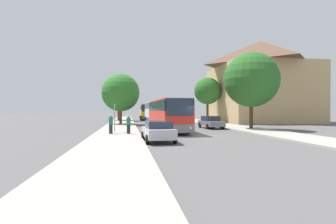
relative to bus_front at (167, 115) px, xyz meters
The scene contains 16 objects.
ground_plane 5.90m from the bus_front, 69.64° to the right, with size 300.00×300.00×0.00m, color #565454.
sidewalk_left 7.48m from the bus_front, 133.60° to the right, with size 4.00×120.00×0.15m, color #A39E93.
sidewalk_right 10.54m from the bus_front, 30.54° to the right, with size 4.00×120.00×0.15m, color #A39E93.
building_right_background 27.20m from the bus_front, 41.65° to the left, with size 15.32×15.65×14.76m.
bus_front is the anchor object (origin of this frame).
bus_middle 14.59m from the bus_front, 88.37° to the left, with size 3.09×10.94×3.46m.
bus_rear 30.62m from the bus_front, 89.92° to the left, with size 3.09×12.02×3.32m.
parked_car_left_curb 9.30m from the bus_front, 102.70° to the right, with size 2.14×4.27×1.43m.
parked_car_right_near 6.42m from the bus_front, 27.33° to the left, with size 2.13×4.58×1.48m.
bus_stop_sign 5.83m from the bus_front, 154.98° to the right, with size 0.08×0.45×2.60m.
pedestrian_waiting_near 5.93m from the bus_front, 133.19° to the right, with size 0.36×0.36×1.60m.
pedestrian_waiting_far 6.86m from the bus_front, 144.19° to the right, with size 0.36×0.36×1.64m.
tree_left_near 13.39m from the bus_front, 112.96° to the left, with size 5.53×5.53×7.34m.
tree_left_far 26.76m from the bus_front, 102.72° to the left, with size 5.28×5.28×7.30m.
tree_right_near 20.92m from the bus_front, 60.94° to the left, with size 4.75×4.75×7.78m.
tree_right_mid 10.22m from the bus_front, ahead, with size 6.07×6.07×8.43m.
Camera 1 is at (-6.10, -21.63, 2.20)m, focal length 28.00 mm.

